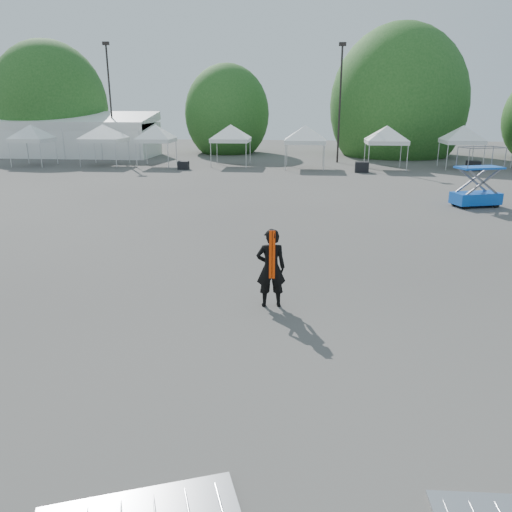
# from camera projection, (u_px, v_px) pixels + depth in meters

# --- Properties ---
(ground) EXTENTS (120.00, 120.00, 0.00)m
(ground) POSITION_uv_depth(u_px,v_px,m) (288.00, 291.00, 13.71)
(ground) COLOR #474442
(ground) RESTS_ON ground
(marquee) EXTENTS (15.00, 6.25, 4.23)m
(marquee) POSITION_uv_depth(u_px,v_px,m) (78.00, 136.00, 48.59)
(marquee) COLOR white
(marquee) RESTS_ON ground
(light_pole_west) EXTENTS (0.60, 0.25, 10.30)m
(light_pole_west) POSITION_uv_depth(u_px,v_px,m) (110.00, 94.00, 46.14)
(light_pole_west) COLOR black
(light_pole_west) RESTS_ON ground
(light_pole_east) EXTENTS (0.60, 0.25, 9.80)m
(light_pole_east) POSITION_uv_depth(u_px,v_px,m) (340.00, 97.00, 42.25)
(light_pole_east) COLOR black
(light_pole_east) RESTS_ON ground
(tree_far_w) EXTENTS (4.80, 4.80, 7.30)m
(tree_far_w) POSITION_uv_depth(u_px,v_px,m) (50.00, 108.00, 51.08)
(tree_far_w) COLOR #382314
(tree_far_w) RESTS_ON ground
(tree_mid_w) EXTENTS (4.16, 4.16, 6.33)m
(tree_mid_w) POSITION_uv_depth(u_px,v_px,m) (227.00, 114.00, 51.40)
(tree_mid_w) COLOR #382314
(tree_mid_w) RESTS_ON ground
(tree_mid_e) EXTENTS (5.12, 5.12, 7.79)m
(tree_mid_e) POSITION_uv_depth(u_px,v_px,m) (398.00, 105.00, 48.53)
(tree_mid_e) COLOR #382314
(tree_mid_e) RESTS_ON ground
(tent_a) EXTENTS (3.99, 3.99, 3.88)m
(tent_a) POSITION_uv_depth(u_px,v_px,m) (31.00, 128.00, 40.72)
(tent_a) COLOR silver
(tent_a) RESTS_ON ground
(tent_b) EXTENTS (4.58, 4.58, 3.88)m
(tent_b) POSITION_uv_depth(u_px,v_px,m) (103.00, 128.00, 40.94)
(tent_b) COLOR silver
(tent_b) RESTS_ON ground
(tent_c) EXTENTS (3.96, 3.96, 3.88)m
(tent_c) POSITION_uv_depth(u_px,v_px,m) (155.00, 128.00, 40.44)
(tent_c) COLOR silver
(tent_c) RESTS_ON ground
(tent_d) EXTENTS (4.33, 4.33, 3.88)m
(tent_d) POSITION_uv_depth(u_px,v_px,m) (231.00, 128.00, 40.72)
(tent_d) COLOR silver
(tent_d) RESTS_ON ground
(tent_e) EXTENTS (4.49, 4.49, 3.88)m
(tent_e) POSITION_uv_depth(u_px,v_px,m) (306.00, 129.00, 39.05)
(tent_e) COLOR silver
(tent_e) RESTS_ON ground
(tent_f) EXTENTS (4.36, 4.36, 3.88)m
(tent_f) POSITION_uv_depth(u_px,v_px,m) (387.00, 129.00, 38.58)
(tent_f) COLOR silver
(tent_f) RESTS_ON ground
(tent_g) EXTENTS (4.15, 4.15, 3.88)m
(tent_g) POSITION_uv_depth(u_px,v_px,m) (463.00, 129.00, 38.91)
(tent_g) COLOR silver
(tent_g) RESTS_ON ground
(man) EXTENTS (0.81, 0.60, 2.02)m
(man) POSITION_uv_depth(u_px,v_px,m) (271.00, 268.00, 12.39)
(man) COLOR black
(man) RESTS_ON ground
(scissor_lift) EXTENTS (2.51, 1.78, 2.93)m
(scissor_lift) POSITION_uv_depth(u_px,v_px,m) (478.00, 177.00, 24.53)
(scissor_lift) COLOR #0E4CB7
(scissor_lift) RESTS_ON ground
(crate_west) EXTENTS (0.83, 0.64, 0.64)m
(crate_west) POSITION_uv_depth(u_px,v_px,m) (183.00, 165.00, 39.06)
(crate_west) COLOR black
(crate_west) RESTS_ON ground
(crate_mid) EXTENTS (1.04, 0.83, 0.78)m
(crate_mid) POSITION_uv_depth(u_px,v_px,m) (362.00, 167.00, 37.40)
(crate_mid) COLOR black
(crate_mid) RESTS_ON ground
(crate_east) EXTENTS (0.95, 0.74, 0.74)m
(crate_east) POSITION_uv_depth(u_px,v_px,m) (473.00, 166.00, 38.33)
(crate_east) COLOR black
(crate_east) RESTS_ON ground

